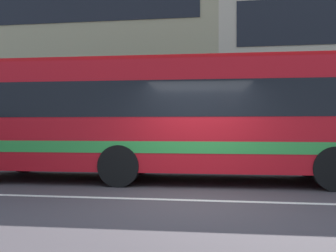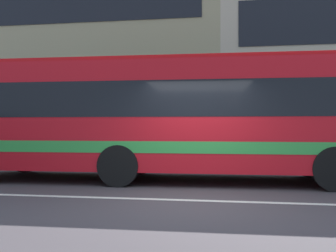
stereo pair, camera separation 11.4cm
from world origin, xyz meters
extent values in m
plane|color=#423C40|center=(0.00, 0.00, 0.00)|extent=(160.00, 160.00, 0.00)
cube|color=silver|center=(0.00, 0.00, 0.00)|extent=(60.00, 0.16, 0.01)
cube|color=#2E651C|center=(3.96, 6.68, 0.35)|extent=(23.25, 1.10, 0.70)
cube|color=tan|center=(-10.78, 16.73, 6.99)|extent=(22.17, 11.48, 13.99)
cube|color=red|center=(-1.30, 2.64, 1.69)|extent=(10.63, 2.81, 2.69)
cube|color=black|center=(-1.30, 2.64, 2.10)|extent=(9.99, 2.82, 0.86)
cube|color=green|center=(-1.30, 2.64, 0.95)|extent=(10.42, 2.83, 0.28)
cube|color=red|center=(-1.30, 2.64, 3.10)|extent=(10.19, 2.39, 0.12)
cylinder|color=black|center=(2.96, 3.93, 0.50)|extent=(1.01, 0.30, 1.00)
cylinder|color=black|center=(3.01, 1.54, 0.50)|extent=(1.01, 0.30, 1.00)
cylinder|color=black|center=(-1.97, 3.83, 0.50)|extent=(1.01, 0.30, 1.00)
cylinder|color=black|center=(-1.92, 1.43, 0.50)|extent=(1.01, 0.30, 1.00)
cylinder|color=black|center=(-5.61, 3.75, 0.50)|extent=(1.01, 0.30, 1.00)
camera|label=1|loc=(0.57, -7.43, 1.44)|focal=40.90mm
camera|label=2|loc=(0.68, -7.41, 1.44)|focal=40.90mm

